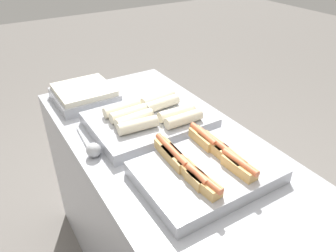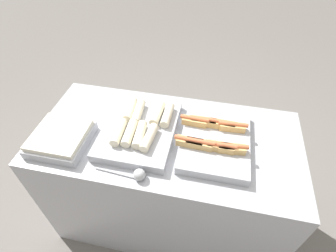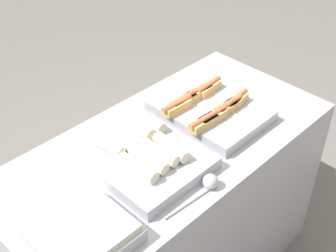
# 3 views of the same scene
# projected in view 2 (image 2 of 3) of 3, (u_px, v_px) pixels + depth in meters

# --- Properties ---
(ground_plane) EXTENTS (12.00, 12.00, 0.00)m
(ground_plane) POSITION_uv_depth(u_px,v_px,m) (167.00, 213.00, 1.99)
(ground_plane) COLOR slate
(counter) EXTENTS (1.41, 0.68, 0.86)m
(counter) POSITION_uv_depth(u_px,v_px,m) (167.00, 181.00, 1.69)
(counter) COLOR #A8AAB2
(counter) RESTS_ON ground_plane
(tray_hotdogs) EXTENTS (0.37, 0.46, 0.10)m
(tray_hotdogs) POSITION_uv_depth(u_px,v_px,m) (215.00, 139.00, 1.33)
(tray_hotdogs) COLOR #A8AAB2
(tray_hotdogs) RESTS_ON counter
(tray_wraps) EXTENTS (0.37, 0.49, 0.10)m
(tray_wraps) POSITION_uv_depth(u_px,v_px,m) (140.00, 128.00, 1.38)
(tray_wraps) COLOR #A8AAB2
(tray_wraps) RESTS_ON counter
(tray_side_front) EXTENTS (0.28, 0.28, 0.07)m
(tray_side_front) POSITION_uv_depth(u_px,v_px,m) (61.00, 138.00, 1.33)
(tray_side_front) COLOR #A8AAB2
(tray_side_front) RESTS_ON counter
(serving_spoon_near) EXTENTS (0.25, 0.06, 0.06)m
(serving_spoon_near) POSITION_uv_depth(u_px,v_px,m) (137.00, 174.00, 1.19)
(serving_spoon_near) COLOR #B2B5BA
(serving_spoon_near) RESTS_ON counter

